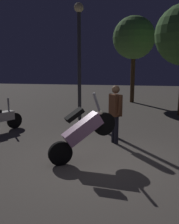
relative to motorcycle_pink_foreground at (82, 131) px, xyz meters
The scene contains 6 objects.
ground_plane 0.88m from the motorcycle_pink_foreground, 13.76° to the right, with size 40.00×40.00×0.00m, color #605951.
motorcycle_pink_foreground is the anchor object (origin of this frame).
motorcycle_white_parked_left 3.89m from the motorcycle_pink_foreground, 146.63° to the left, with size 0.94×1.47×1.11m.
person_rider_beside 1.67m from the motorcycle_pink_foreground, 66.12° to the left, with size 0.45×0.60×1.68m.
streetlamp_far 4.88m from the motorcycle_pink_foreground, 102.22° to the left, with size 0.36×0.36×4.50m.
tree_center_bg 9.78m from the motorcycle_pink_foreground, 82.63° to the left, with size 2.37×2.37×4.83m.
Camera 1 is at (0.60, -5.42, 2.33)m, focal length 40.31 mm.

